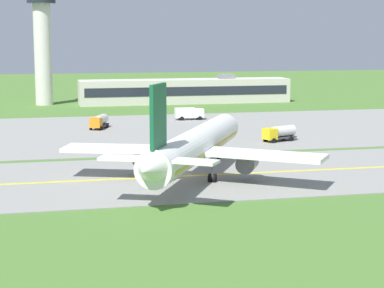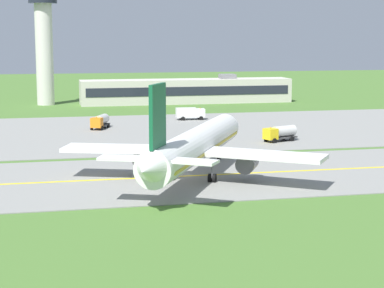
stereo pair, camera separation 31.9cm
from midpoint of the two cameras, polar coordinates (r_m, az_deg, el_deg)
name	(u,v)px [view 2 (the right image)]	position (r m, az deg, el deg)	size (l,w,h in m)	color
ground_plane	(183,177)	(85.78, -0.68, -2.75)	(500.00, 500.00, 0.00)	#47702D
taxiway_strip	(183,177)	(85.77, -0.68, -2.72)	(240.00, 28.00, 0.10)	gray
apron_pad	(189,130)	(128.35, -0.22, 1.17)	(140.00, 52.00, 0.10)	gray
taxiway_centreline	(183,176)	(85.76, -0.68, -2.69)	(220.00, 0.60, 0.01)	yellow
airplane_lead	(195,146)	(83.73, 0.32, -0.17)	(30.40, 36.62, 12.70)	white
service_truck_baggage	(280,133)	(115.02, 7.41, 0.94)	(6.33, 4.14, 2.65)	yellow
service_truck_fuel	(100,121)	(130.91, -7.58, 1.90)	(4.23, 6.32, 2.65)	orange
service_truck_pushback	(190,113)	(143.78, -0.10, 2.60)	(6.10, 2.60, 2.60)	silver
terminal_building	(187,91)	(181.07, -0.38, 4.43)	(55.60, 8.43, 7.49)	beige
control_tower	(44,33)	(179.85, -12.18, 9.01)	(7.60, 7.60, 30.67)	silver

